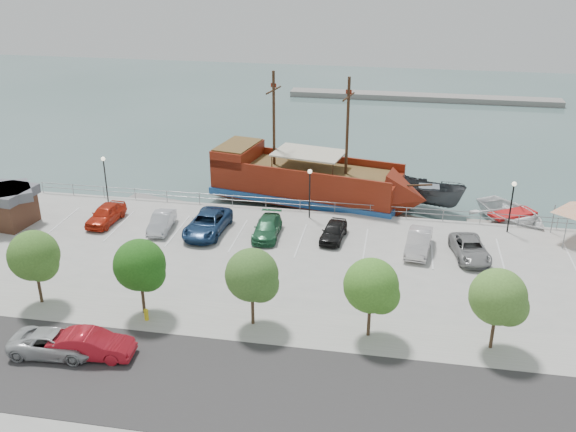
# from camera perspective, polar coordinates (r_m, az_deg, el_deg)

# --- Properties ---
(ground) EXTENTS (160.00, 160.00, 0.00)m
(ground) POSITION_cam_1_polar(r_m,az_deg,el_deg) (48.53, 0.74, -4.27)
(ground) COLOR #3B5954
(street) EXTENTS (100.00, 8.00, 0.04)m
(street) POSITION_cam_1_polar(r_m,az_deg,el_deg) (34.83, -3.79, -15.01)
(street) COLOR #312E2E
(street) RESTS_ON land_slab
(sidewalk) EXTENTS (100.00, 4.00, 0.05)m
(sidewalk) POSITION_cam_1_polar(r_m,az_deg,el_deg) (39.55, -1.70, -9.67)
(sidewalk) COLOR gray
(sidewalk) RESTS_ON land_slab
(seawall_railing) EXTENTS (50.00, 0.06, 1.00)m
(seawall_railing) POSITION_cam_1_polar(r_m,az_deg,el_deg) (54.84, 2.11, 0.92)
(seawall_railing) COLOR gray
(seawall_railing) RESTS_ON land_slab
(far_shore) EXTENTS (40.00, 3.00, 0.80)m
(far_shore) POSITION_cam_1_polar(r_m,az_deg,el_deg) (99.85, 11.90, 10.28)
(far_shore) COLOR gray
(far_shore) RESTS_ON ground
(pirate_ship) EXTENTS (20.18, 9.09, 12.52)m
(pirate_ship) POSITION_cam_1_polar(r_m,az_deg,el_deg) (57.96, 2.97, 2.79)
(pirate_ship) COLOR maroon
(pirate_ship) RESTS_ON ground
(patrol_boat) EXTENTS (7.20, 4.98, 2.61)m
(patrol_boat) POSITION_cam_1_polar(r_m,az_deg,el_deg) (58.84, 12.37, 1.75)
(patrol_boat) COLOR #424549
(patrol_boat) RESTS_ON ground
(speedboat) EXTENTS (8.38, 9.03, 1.53)m
(speedboat) POSITION_cam_1_polar(r_m,az_deg,el_deg) (57.69, 19.29, -0.11)
(speedboat) COLOR white
(speedboat) RESTS_ON ground
(dock_west) EXTENTS (6.43, 3.11, 0.35)m
(dock_west) POSITION_cam_1_polar(r_m,az_deg,el_deg) (60.16, -11.43, 1.17)
(dock_west) COLOR gray
(dock_west) RESTS_ON ground
(dock_mid) EXTENTS (6.60, 3.45, 0.36)m
(dock_mid) POSITION_cam_1_polar(r_m,az_deg,el_deg) (56.22, 10.15, -0.36)
(dock_mid) COLOR gray
(dock_mid) RESTS_ON ground
(dock_east) EXTENTS (6.33, 1.95, 0.36)m
(dock_east) POSITION_cam_1_polar(r_m,az_deg,el_deg) (56.98, 18.76, -0.98)
(dock_east) COLOR gray
(dock_east) RESTS_ON ground
(shed) EXTENTS (4.28, 4.28, 3.12)m
(shed) POSITION_cam_1_polar(r_m,az_deg,el_deg) (56.68, -23.64, 0.86)
(shed) COLOR #4D2D1E
(shed) RESTS_ON land_slab
(street_van) EXTENTS (5.21, 2.69, 1.41)m
(street_van) POSITION_cam_1_polar(r_m,az_deg,el_deg) (39.07, -20.00, -10.55)
(street_van) COLOR #B5B8B9
(street_van) RESTS_ON street
(street_sedan) EXTENTS (4.86, 2.04, 1.56)m
(street_sedan) POSITION_cam_1_polar(r_m,az_deg,el_deg) (38.14, -17.06, -10.88)
(street_sedan) COLOR red
(street_sedan) RESTS_ON street
(fire_hydrant) EXTENTS (0.29, 0.29, 0.83)m
(fire_hydrant) POSITION_cam_1_polar(r_m,az_deg,el_deg) (40.70, -12.49, -8.50)
(fire_hydrant) COLOR gold
(fire_hydrant) RESTS_ON sidewalk
(lamp_post_left) EXTENTS (0.36, 0.36, 4.28)m
(lamp_post_left) POSITION_cam_1_polar(r_m,az_deg,el_deg) (57.96, -15.99, 3.82)
(lamp_post_left) COLOR black
(lamp_post_left) RESTS_ON land_slab
(lamp_post_mid) EXTENTS (0.36, 0.36, 4.28)m
(lamp_post_mid) POSITION_cam_1_polar(r_m,az_deg,el_deg) (52.75, 1.94, 2.79)
(lamp_post_mid) COLOR black
(lamp_post_mid) RESTS_ON land_slab
(lamp_post_right) EXTENTS (0.36, 0.36, 4.28)m
(lamp_post_right) POSITION_cam_1_polar(r_m,az_deg,el_deg) (53.05, 19.30, 1.54)
(lamp_post_right) COLOR black
(lamp_post_right) RESTS_ON land_slab
(tree_b) EXTENTS (3.30, 3.20, 5.00)m
(tree_b) POSITION_cam_1_polar(r_m,az_deg,el_deg) (43.08, -21.53, -3.46)
(tree_b) COLOR #473321
(tree_b) RESTS_ON sidewalk
(tree_c) EXTENTS (3.30, 3.20, 5.00)m
(tree_c) POSITION_cam_1_polar(r_m,az_deg,el_deg) (39.99, -12.89, -4.45)
(tree_c) COLOR #473321
(tree_c) RESTS_ON sidewalk
(tree_d) EXTENTS (3.30, 3.20, 5.00)m
(tree_d) POSITION_cam_1_polar(r_m,az_deg,el_deg) (37.95, -3.04, -5.45)
(tree_d) COLOR #473321
(tree_d) RESTS_ON sidewalk
(tree_e) EXTENTS (3.30, 3.20, 5.00)m
(tree_e) POSITION_cam_1_polar(r_m,az_deg,el_deg) (37.13, 7.60, -6.35)
(tree_e) COLOR #473321
(tree_e) RESTS_ON sidewalk
(tree_f) EXTENTS (3.30, 3.20, 5.00)m
(tree_f) POSITION_cam_1_polar(r_m,az_deg,el_deg) (37.63, 18.37, -7.04)
(tree_f) COLOR #473321
(tree_f) RESTS_ON sidewalk
(parked_car_a) EXTENTS (2.14, 4.64, 1.54)m
(parked_car_a) POSITION_cam_1_polar(r_m,az_deg,el_deg) (54.64, -15.89, 0.17)
(parked_car_a) COLOR red
(parked_car_a) RESTS_ON land_slab
(parked_car_b) EXTENTS (1.82, 4.28, 1.37)m
(parked_car_b) POSITION_cam_1_polar(r_m,az_deg,el_deg) (52.32, -11.18, -0.52)
(parked_car_b) COLOR #B5B7BD
(parked_car_b) RESTS_ON land_slab
(parked_car_c) EXTENTS (2.98, 5.94, 1.62)m
(parked_car_c) POSITION_cam_1_polar(r_m,az_deg,el_deg) (51.18, -7.18, -0.65)
(parked_car_c) COLOR navy
(parked_car_c) RESTS_ON land_slab
(parked_car_d) EXTENTS (2.08, 4.78, 1.37)m
(parked_car_d) POSITION_cam_1_polar(r_m,az_deg,el_deg) (50.32, -1.86, -1.07)
(parked_car_d) COLOR #235D3A
(parked_car_d) RESTS_ON land_slab
(parked_car_e) EXTENTS (2.07, 4.21, 1.38)m
(parked_car_e) POSITION_cam_1_polar(r_m,az_deg,el_deg) (49.87, 4.07, -1.34)
(parked_car_e) COLOR black
(parked_car_e) RESTS_ON land_slab
(parked_car_f) EXTENTS (2.21, 4.91, 1.56)m
(parked_car_f) POSITION_cam_1_polar(r_m,az_deg,el_deg) (48.78, 11.54, -2.28)
(parked_car_f) COLOR silver
(parked_car_f) RESTS_ON land_slab
(parked_car_g) EXTENTS (3.10, 5.24, 1.37)m
(parked_car_g) POSITION_cam_1_polar(r_m,az_deg,el_deg) (48.85, 15.88, -2.83)
(parked_car_g) COLOR gray
(parked_car_g) RESTS_ON land_slab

